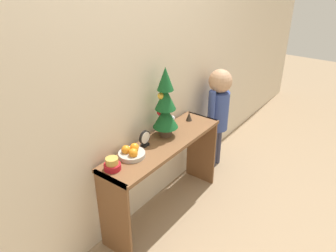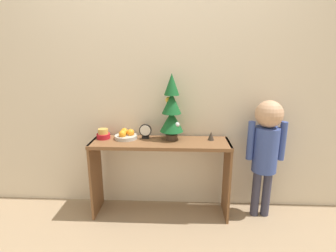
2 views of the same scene
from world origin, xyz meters
name	(u,v)px [view 1 (image 1 of 2)]	position (x,y,z in m)	size (l,w,h in m)	color
ground_plane	(180,218)	(0.00, 0.00, 0.00)	(12.00, 12.00, 0.00)	#997F60
back_wall	(141,72)	(0.00, 0.39, 1.25)	(7.00, 0.05, 2.50)	beige
console_table	(164,158)	(0.00, 0.17, 0.55)	(1.22, 0.34, 0.71)	brown
mini_tree	(165,104)	(0.10, 0.23, 0.98)	(0.21, 0.21, 0.59)	#4C3828
fruit_bowl	(132,153)	(-0.32, 0.23, 0.74)	(0.20, 0.20, 0.09)	#B7B2A8
singing_bowl	(112,165)	(-0.52, 0.23, 0.75)	(0.12, 0.12, 0.09)	#AD1923
desk_clock	(145,139)	(-0.14, 0.25, 0.77)	(0.11, 0.04, 0.13)	black
figurine	(189,116)	(0.45, 0.22, 0.75)	(0.06, 0.06, 0.08)	#382D23
child_figure	(219,106)	(0.92, 0.18, 0.70)	(0.33, 0.23, 1.08)	#38384C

